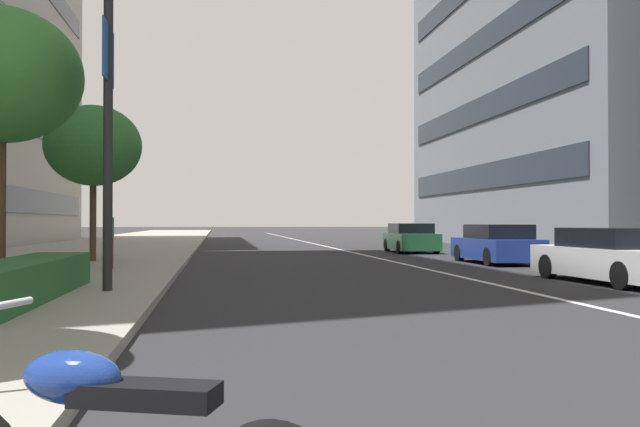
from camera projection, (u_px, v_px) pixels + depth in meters
name	position (u px, v px, depth m)	size (l,w,h in m)	color
sidewalk_right_plaza	(89.00, 252.00, 30.87)	(160.00, 9.53, 0.15)	gray
lane_centre_stripe	(334.00, 248.00, 37.63)	(110.00, 0.16, 0.01)	silver
car_approaching_light	(613.00, 257.00, 16.11)	(4.70, 1.97, 1.32)	silver
car_far_down_avenue	(496.00, 245.00, 23.80)	(4.42, 1.91, 1.37)	navy
car_mid_block_traffic	(411.00, 238.00, 32.37)	(4.43, 2.08, 1.39)	#236038
street_lamp_with_banners	(123.00, 7.00, 12.99)	(1.26, 2.23, 9.31)	#232326
clipped_hedge_bed	(21.00, 280.00, 11.39)	(6.45, 1.10, 0.66)	#28602D
street_tree_far_plaza	(1.00, 76.00, 13.75)	(3.23, 3.23, 5.66)	#473323
street_tree_mid_sidewalk	(93.00, 146.00, 22.79)	(3.19, 3.19, 5.23)	#473323
pedestrian_on_plaza	(108.00, 238.00, 19.14)	(0.45, 0.35, 1.67)	maroon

